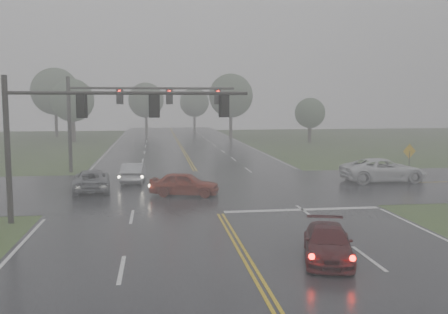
{
  "coord_description": "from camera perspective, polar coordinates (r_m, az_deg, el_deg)",
  "views": [
    {
      "loc": [
        -3.28,
        -11.04,
        5.82
      ],
      "look_at": [
        0.47,
        16.0,
        2.76
      ],
      "focal_mm": 40.0,
      "sensor_mm": 36.0,
      "label": 1
    }
  ],
  "objects": [
    {
      "name": "main_road",
      "position": [
        31.75,
        -1.84,
        -4.17
      ],
      "size": [
        18.0,
        160.0,
        0.02
      ],
      "primitive_type": "cube",
      "color": "black",
      "rests_on": "ground"
    },
    {
      "name": "cross_street",
      "position": [
        33.71,
        -2.2,
        -3.55
      ],
      "size": [
        120.0,
        14.0,
        0.02
      ],
      "primitive_type": "cube",
      "color": "black",
      "rests_on": "ground"
    },
    {
      "name": "stop_bar",
      "position": [
        27.23,
        8.94,
        -6.02
      ],
      "size": [
        8.5,
        0.5,
        0.01
      ],
      "primitive_type": "cube",
      "color": "silver",
      "rests_on": "ground"
    },
    {
      "name": "sedan_maroon",
      "position": [
        19.19,
        11.73,
        -11.39
      ],
      "size": [
        2.78,
        4.51,
        1.22
      ],
      "primitive_type": "imported",
      "rotation": [
        0.0,
        0.0,
        -0.27
      ],
      "color": "#3A0A0D",
      "rests_on": "ground"
    },
    {
      "name": "sedan_red",
      "position": [
        31.03,
        -4.51,
        -4.43
      ],
      "size": [
        4.58,
        2.73,
        1.46
      ],
      "primitive_type": "imported",
      "rotation": [
        0.0,
        0.0,
        1.32
      ],
      "color": "maroon",
      "rests_on": "ground"
    },
    {
      "name": "sedan_silver",
      "position": [
        36.55,
        -10.28,
        -2.87
      ],
      "size": [
        1.73,
        4.35,
        1.41
      ],
      "primitive_type": "imported",
      "rotation": [
        0.0,
        0.0,
        3.08
      ],
      "color": "#A2A5A9",
      "rests_on": "ground"
    },
    {
      "name": "car_grey",
      "position": [
        33.68,
        -14.86,
        -3.77
      ],
      "size": [
        2.75,
        5.15,
        1.38
      ],
      "primitive_type": "imported",
      "rotation": [
        0.0,
        0.0,
        3.24
      ],
      "color": "slate",
      "rests_on": "ground"
    },
    {
      "name": "pickup_white",
      "position": [
        37.99,
        17.72,
        -2.72
      ],
      "size": [
        6.09,
        2.86,
        1.68
      ],
      "primitive_type": "imported",
      "rotation": [
        0.0,
        0.0,
        1.58
      ],
      "color": "silver",
      "rests_on": "ground"
    },
    {
      "name": "signal_gantry_near",
      "position": [
        24.88,
        -15.79,
        4.07
      ],
      "size": [
        11.65,
        0.31,
        7.04
      ],
      "color": "black",
      "rests_on": "ground"
    },
    {
      "name": "signal_gantry_far",
      "position": [
        42.2,
        -11.61,
        5.81
      ],
      "size": [
        13.76,
        0.4,
        7.81
      ],
      "color": "black",
      "rests_on": "ground"
    },
    {
      "name": "sign_diamond_east",
      "position": [
        39.64,
        20.42,
        0.17
      ],
      "size": [
        1.1,
        0.22,
        2.67
      ],
      "rotation": [
        0.0,
        0.0,
        0.16
      ],
      "color": "black",
      "rests_on": "ground"
    },
    {
      "name": "tree_nw_a",
      "position": [
        74.69,
        -16.94,
        6.19
      ],
      "size": [
        6.13,
        6.13,
        9.0
      ],
      "color": "#2F261E",
      "rests_on": "ground"
    },
    {
      "name": "tree_ne_a",
      "position": [
        78.55,
        0.78,
        7.02
      ],
      "size": [
        6.9,
        6.9,
        10.13
      ],
      "color": "#2F261E",
      "rests_on": "ground"
    },
    {
      "name": "tree_n_mid",
      "position": [
        89.39,
        -8.91,
        6.44
      ],
      "size": [
        6.21,
        6.21,
        9.12
      ],
      "color": "#2F261E",
      "rests_on": "ground"
    },
    {
      "name": "tree_e_near",
      "position": [
        71.72,
        9.8,
        4.97
      ],
      "size": [
        4.3,
        4.3,
        6.32
      ],
      "color": "#2F261E",
      "rests_on": "ground"
    },
    {
      "name": "tree_nw_b",
      "position": [
        85.83,
        -18.74,
        7.11
      ],
      "size": [
        7.64,
        7.64,
        11.23
      ],
      "color": "#2F261E",
      "rests_on": "ground"
    },
    {
      "name": "tree_n_far",
      "position": [
        98.85,
        -3.4,
        6.24
      ],
      "size": [
        5.76,
        5.76,
        8.46
      ],
      "color": "#2F261E",
      "rests_on": "ground"
    }
  ]
}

